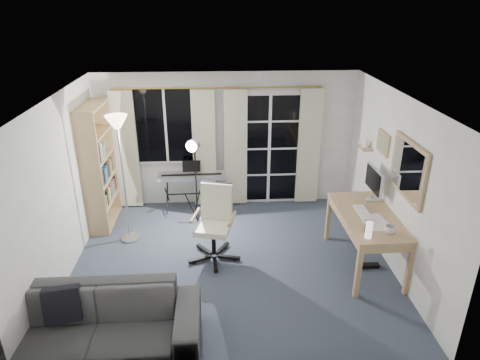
% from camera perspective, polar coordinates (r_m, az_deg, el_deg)
% --- Properties ---
extents(floor, '(4.50, 4.00, 0.02)m').
position_cam_1_polar(floor, '(6.32, -1.12, -11.00)').
color(floor, '#384152').
rests_on(floor, ground).
extents(window, '(1.20, 0.08, 1.40)m').
position_cam_1_polar(window, '(7.52, -9.87, 7.19)').
color(window, white).
rests_on(window, floor).
extents(french_door, '(1.32, 0.09, 2.11)m').
position_cam_1_polar(french_door, '(7.67, 3.88, 4.09)').
color(french_door, white).
rests_on(french_door, floor).
extents(curtains, '(3.60, 0.07, 2.13)m').
position_cam_1_polar(curtains, '(7.51, -2.78, 4.23)').
color(curtains, gold).
rests_on(curtains, floor).
extents(bookshelf, '(0.33, 0.95, 2.04)m').
position_cam_1_polar(bookshelf, '(7.28, -18.56, 1.28)').
color(bookshelf, tan).
rests_on(bookshelf, floor).
extents(torchiere_lamp, '(0.37, 0.37, 2.01)m').
position_cam_1_polar(torchiere_lamp, '(6.42, -15.84, 4.89)').
color(torchiere_lamp, '#B2B2B7').
rests_on(torchiere_lamp, floor).
extents(keyboard_piano, '(1.17, 0.59, 0.85)m').
position_cam_1_polar(keyboard_piano, '(7.51, -6.45, 0.42)').
color(keyboard_piano, black).
rests_on(keyboard_piano, floor).
extents(studio_light, '(0.35, 0.35, 1.53)m').
position_cam_1_polar(studio_light, '(6.84, -6.20, 3.29)').
color(studio_light, black).
rests_on(studio_light, floor).
extents(office_chair, '(0.76, 0.76, 1.10)m').
position_cam_1_polar(office_chair, '(6.18, -3.32, -4.76)').
color(office_chair, black).
rests_on(office_chair, floor).
extents(desk, '(0.78, 1.50, 0.80)m').
position_cam_1_polar(desk, '(6.18, 16.64, -5.26)').
color(desk, tan).
rests_on(desk, floor).
extents(monitor, '(0.19, 0.57, 0.50)m').
position_cam_1_polar(monitor, '(6.46, 17.43, -0.14)').
color(monitor, silver).
rests_on(monitor, desk).
extents(desk_clutter, '(0.46, 0.91, 1.01)m').
position_cam_1_polar(desk_clutter, '(6.00, 16.69, -7.00)').
color(desk_clutter, white).
rests_on(desk_clutter, desk).
extents(mug, '(0.13, 0.11, 0.13)m').
position_cam_1_polar(mug, '(5.74, 19.35, -6.15)').
color(mug, silver).
rests_on(mug, desk).
extents(wall_mirror, '(0.04, 0.94, 0.74)m').
position_cam_1_polar(wall_mirror, '(5.78, 21.49, 1.31)').
color(wall_mirror, tan).
rests_on(wall_mirror, floor).
extents(framed_print, '(0.03, 0.42, 0.32)m').
position_cam_1_polar(framed_print, '(6.54, 18.55, 4.72)').
color(framed_print, tan).
rests_on(framed_print, floor).
extents(wall_shelf, '(0.16, 0.30, 0.18)m').
position_cam_1_polar(wall_shelf, '(7.02, 16.42, 4.58)').
color(wall_shelf, tan).
rests_on(wall_shelf, floor).
extents(sofa, '(2.28, 0.69, 0.89)m').
position_cam_1_polar(sofa, '(5.01, -19.20, -16.74)').
color(sofa, '#2F2F31').
rests_on(sofa, floor).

